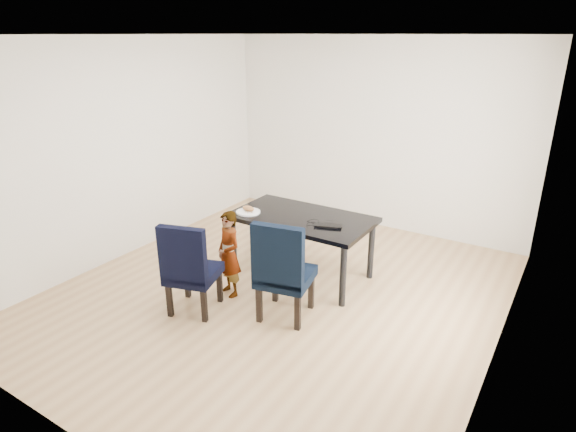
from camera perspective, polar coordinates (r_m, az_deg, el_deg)
The scene contains 14 objects.
floor at distance 5.45m, azimuth -1.13°, elevation -9.08°, with size 4.50×5.00×0.01m, color tan.
ceiling at distance 4.72m, azimuth -1.38°, elevation 20.76°, with size 4.50×5.00×0.01m, color white.
wall_back at distance 7.08m, azimuth 10.11°, elevation 9.45°, with size 4.50×0.01×2.70m, color white.
wall_front at distance 3.27m, azimuth -26.29°, elevation -6.12°, with size 4.50×0.01×2.70m, color silver.
wall_left at distance 6.40m, azimuth -18.53°, elevation 7.49°, with size 0.01×5.00×2.70m, color silver.
wall_right at distance 4.18m, azimuth 25.54°, elevation -0.28°, with size 0.01×5.00×2.70m, color white.
dining_table at distance 5.65m, azimuth 1.62°, elevation -3.59°, with size 1.60×0.90×0.75m, color black.
chair_left at distance 5.01m, azimuth -11.18°, elevation -5.80°, with size 0.48×0.50×1.00m, color black.
chair_right at distance 4.80m, azimuth -0.27°, elevation -6.17°, with size 0.51×0.53×1.06m, color black.
child at distance 5.24m, azimuth -7.02°, elevation -4.49°, with size 0.35×0.23×0.96m, color red.
plate at distance 5.63m, azimuth -4.74°, elevation 0.48°, with size 0.28×0.28×0.02m, color white.
sandwich at distance 5.63m, azimuth -4.72°, elevation 0.90°, with size 0.16×0.07×0.06m, color #A2683A.
laptop at distance 5.26m, azimuth 4.81°, elevation -0.97°, with size 0.30×0.19×0.02m, color black.
cable_tangle at distance 5.24m, azimuth 2.91°, elevation -1.14°, with size 0.13×0.13×0.01m, color black.
Camera 1 is at (2.60, -3.94, 2.71)m, focal length 30.00 mm.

